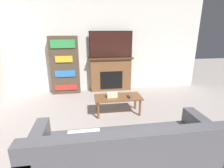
{
  "coord_description": "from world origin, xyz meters",
  "views": [
    {
      "loc": [
        -0.41,
        -0.99,
        1.8
      ],
      "look_at": [
        0.15,
        2.6,
        0.65
      ],
      "focal_mm": 28.0,
      "sensor_mm": 36.0,
      "label": 1
    }
  ],
  "objects": [
    {
      "name": "fireplace",
      "position": [
        0.34,
        4.04,
        0.51
      ],
      "size": [
        1.3,
        0.28,
        1.0
      ],
      "color": "brown",
      "rests_on": "ground_plane"
    },
    {
      "name": "tv",
      "position": [
        0.34,
        4.02,
        1.38
      ],
      "size": [
        1.24,
        0.03,
        0.75
      ],
      "color": "black",
      "rests_on": "fireplace"
    },
    {
      "name": "coffee_table",
      "position": [
        0.26,
        2.47,
        0.34
      ],
      "size": [
        1.02,
        0.47,
        0.4
      ],
      "color": "brown",
      "rests_on": "ground_plane"
    },
    {
      "name": "bookshelf",
      "position": [
        -0.98,
        4.02,
        0.82
      ],
      "size": [
        0.78,
        0.29,
        1.63
      ],
      "color": "#4C3D2D",
      "rests_on": "ground_plane"
    },
    {
      "name": "tissue_box",
      "position": [
        0.13,
        2.46,
        0.45
      ],
      "size": [
        0.22,
        0.12,
        0.1
      ],
      "color": "beige",
      "rests_on": "coffee_table"
    },
    {
      "name": "couch",
      "position": [
        0.05,
        0.76,
        0.28
      ],
      "size": [
        2.3,
        0.9,
        0.83
      ],
      "color": "#4C4C51",
      "rests_on": "ground_plane"
    },
    {
      "name": "wall_back",
      "position": [
        0.0,
        4.18,
        1.35
      ],
      "size": [
        6.2,
        0.06,
        2.7
      ],
      "color": "silver",
      "rests_on": "ground_plane"
    },
    {
      "name": "remote_control",
      "position": [
        0.47,
        2.4,
        0.41
      ],
      "size": [
        0.04,
        0.15,
        0.02
      ],
      "color": "black",
      "rests_on": "coffee_table"
    }
  ]
}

